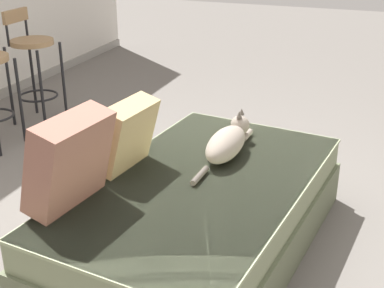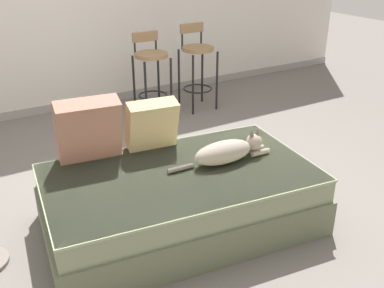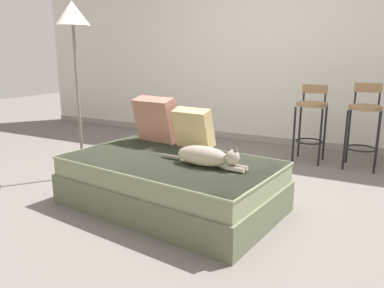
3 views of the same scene
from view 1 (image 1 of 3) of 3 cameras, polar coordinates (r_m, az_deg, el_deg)
name	(u,v)px [view 1 (image 1 of 3)]	position (r m, az deg, el deg)	size (l,w,h in m)	color
ground_plane	(131,234)	(2.98, -6.51, -9.52)	(16.00, 16.00, 0.00)	#66605B
couch	(200,215)	(2.73, 0.85, -7.59)	(1.83, 1.21, 0.40)	#636B50
throw_pillow_corner	(69,161)	(2.39, -12.96, -1.74)	(0.44, 0.29, 0.43)	#936051
throw_pillow_middle	(126,135)	(2.72, -7.10, 1.00)	(0.37, 0.25, 0.36)	tan
cat	(228,142)	(2.89, 3.82, 0.24)	(0.74, 0.18, 0.19)	gray
bar_stool_by_doorway	(32,58)	(4.55, -16.66, 8.78)	(0.34, 0.34, 0.92)	black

